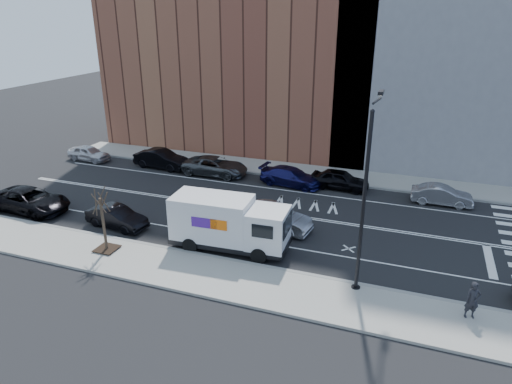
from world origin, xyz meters
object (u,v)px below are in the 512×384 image
Objects in this scene: far_parked_a at (89,153)px; far_parked_b at (161,159)px; driving_sedan at (273,218)px; pedestrian at (473,300)px; fedex_van at (229,223)px.

far_parked_a is 7.39m from far_parked_b.
driving_sedan reaches higher than far_parked_a.
driving_sedan is 2.76× the size of pedestrian.
far_parked_b is at bearing 132.25° from pedestrian.
far_parked_a is at bearing 97.93° from far_parked_b.
pedestrian is (31.34, -13.38, 0.34)m from far_parked_a.
pedestrian is at bearing -109.18° from far_parked_a.
far_parked_b reaches higher than driving_sedan.
driving_sedan is at bearing -117.80° from far_parked_b.
pedestrian is at bearing -109.44° from driving_sedan.
driving_sedan is at bearing 60.00° from fedex_van.
pedestrian is (23.96, -13.82, 0.23)m from far_parked_b.
far_parked_b is 15.26m from driving_sedan.
far_parked_a is 0.83× the size of driving_sedan.
far_parked_a is at bearing 139.10° from pedestrian.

